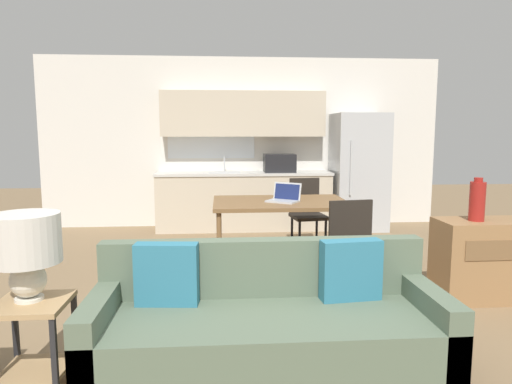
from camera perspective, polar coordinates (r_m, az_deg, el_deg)
The scene contains 13 objects.
ground_plane at distance 3.20m, azimuth 2.60°, elevation -20.81°, with size 20.00×20.00×0.00m, color #7F6647.
wall_back at distance 7.43m, azimuth -1.74°, elevation 6.22°, with size 6.40×0.07×2.70m.
kitchen_counter at distance 7.16m, azimuth -1.45°, elevation 2.09°, with size 2.72×0.65×2.15m.
refrigerator at distance 7.34m, azimuth 12.69°, elevation 2.51°, with size 0.80×0.79×1.81m.
dining_table at distance 4.99m, azimuth 3.06°, elevation -1.85°, with size 1.46×0.98×0.77m.
couch at distance 3.00m, azimuth 1.32°, elevation -15.88°, with size 2.16×0.80×0.81m.
side_table at distance 3.08m, azimuth -26.10°, elevation -15.39°, with size 0.40×0.40×0.54m.
table_lamp at distance 2.96m, azimuth -26.82°, elevation -6.02°, with size 0.39×0.39×0.51m.
credenza at distance 4.76m, azimuth 28.33°, elevation -7.42°, with size 1.18×0.45×0.73m.
vase at distance 4.50m, azimuth 25.92°, elevation -0.99°, with size 0.13×0.13×0.39m.
dining_chair_far_right at distance 5.92m, azimuth 6.38°, elevation -2.32°, with size 0.47×0.47×0.92m.
dining_chair_near_right at distance 4.26m, azimuth 11.00°, elevation -6.24°, with size 0.47×0.47×0.92m.
laptop at distance 4.94m, azimuth 3.59°, elevation -0.63°, with size 0.41×0.39×0.20m.
Camera 1 is at (-0.35, -2.79, 1.51)m, focal length 32.00 mm.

